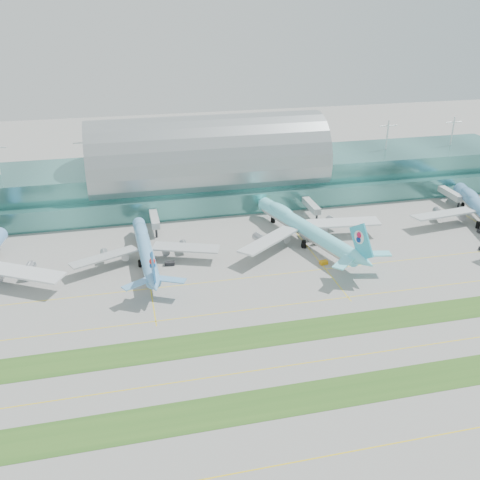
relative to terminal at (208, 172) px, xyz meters
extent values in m
plane|color=gray|center=(-0.01, -128.79, -14.23)|extent=(700.00, 700.00, 0.00)
cube|color=#3D7A75|center=(-0.01, 1.21, -4.23)|extent=(340.00, 42.00, 20.00)
cube|color=#3D7A75|center=(-0.01, -22.79, -9.23)|extent=(340.00, 8.00, 10.00)
ellipsoid|color=#9EA5A8|center=(-0.01, 1.21, 5.77)|extent=(340.00, 46.20, 16.17)
cylinder|color=white|center=(-0.01, 1.21, 13.77)|extent=(0.80, 0.80, 16.00)
cube|color=#B2B7B7|center=(-31.01, -33.79, -8.73)|extent=(3.50, 22.00, 3.00)
cylinder|color=black|center=(-31.01, -43.79, -12.23)|extent=(1.00, 1.00, 4.00)
cube|color=#B2B7B7|center=(43.99, -33.79, -8.73)|extent=(3.50, 22.00, 3.00)
cylinder|color=black|center=(43.99, -43.79, -12.23)|extent=(1.00, 1.00, 4.00)
cube|color=#B2B7B7|center=(118.99, -33.79, -8.73)|extent=(3.50, 22.00, 3.00)
cylinder|color=black|center=(118.99, -43.79, -12.23)|extent=(1.00, 1.00, 4.00)
cube|color=#2D591E|center=(-0.01, -156.79, -14.19)|extent=(420.00, 12.00, 0.08)
cube|color=#2D591E|center=(-0.01, -126.79, -14.19)|extent=(420.00, 12.00, 0.08)
cube|color=yellow|center=(-0.01, -176.79, -14.22)|extent=(420.00, 0.35, 0.01)
cube|color=yellow|center=(-0.01, -142.79, -14.22)|extent=(420.00, 0.35, 0.01)
cube|color=yellow|center=(-0.01, -110.79, -14.22)|extent=(420.00, 0.35, 0.01)
cube|color=yellow|center=(-0.01, -88.79, -14.22)|extent=(420.00, 0.35, 0.01)
cone|color=#659CDF|center=(-95.50, -37.45, -7.79)|extent=(7.22, 6.14, 6.54)
cube|color=silver|center=(-81.89, -77.10, -8.21)|extent=(31.39, 22.72, 1.29)
cylinder|color=gray|center=(-85.80, -70.80, -10.43)|extent=(4.36, 6.25, 3.59)
cylinder|color=#65A7DE|center=(-37.18, -66.59, -8.75)|extent=(7.60, 55.83, 5.57)
ellipsoid|color=#65A7DE|center=(-37.75, -51.02, -7.22)|extent=(5.90, 17.10, 3.97)
cone|color=#65A7DE|center=(-38.28, -36.63, -8.75)|extent=(5.73, 4.69, 5.57)
cone|color=#65A7DE|center=(-36.03, -98.00, -7.67)|extent=(5.58, 8.27, 5.29)
cube|color=#B9BFC0|center=(-53.26, -68.98, -9.11)|extent=(27.35, 17.17, 1.10)
cylinder|color=#9A9FA3|center=(-49.40, -63.99, -10.99)|extent=(3.23, 5.05, 3.05)
cube|color=#B9BFC0|center=(-20.96, -67.80, -9.11)|extent=(27.63, 15.53, 1.10)
cylinder|color=#9A9FA3|center=(-25.18, -63.10, -10.99)|extent=(3.23, 5.05, 3.05)
cube|color=#2970BA|center=(-36.09, -96.20, -2.02)|extent=(0.97, 11.81, 12.94)
cylinder|color=silver|center=(-36.13, -95.30, -0.67)|extent=(0.97, 4.34, 4.31)
cylinder|color=black|center=(-37.95, -45.45, -12.88)|extent=(1.62, 1.62, 2.69)
cylinder|color=black|center=(-39.74, -70.28, -12.88)|extent=(1.62, 1.62, 2.69)
cylinder|color=black|center=(-34.36, -70.08, -12.88)|extent=(1.62, 1.62, 2.69)
cylinder|color=#72EBFB|center=(30.97, -63.38, -7.65)|extent=(24.73, 66.09, 6.68)
ellipsoid|color=#72EBFB|center=(25.85, -45.39, -5.82)|extent=(11.67, 21.27, 4.76)
cone|color=#72EBFB|center=(21.11, -28.77, -7.65)|extent=(7.90, 7.01, 6.68)
cone|color=#72EBFB|center=(41.31, -99.65, -6.36)|extent=(8.76, 11.07, 6.35)
cube|color=silver|center=(12.91, -70.77, -8.08)|extent=(30.49, 26.26, 1.32)
cylinder|color=gray|center=(15.98, -63.84, -10.35)|extent=(5.15, 6.70, 3.66)
cube|color=silver|center=(50.22, -60.14, -8.08)|extent=(33.01, 11.50, 1.32)
cylinder|color=gray|center=(43.96, -55.87, -10.35)|extent=(5.15, 6.70, 3.66)
cube|color=#30B6D5|center=(40.72, -97.58, 0.43)|extent=(4.50, 13.80, 15.53)
cylinder|color=white|center=(40.42, -96.55, 2.04)|extent=(2.35, 5.24, 5.17)
cylinder|color=black|center=(24.02, -38.96, -12.61)|extent=(1.94, 1.94, 3.23)
cylinder|color=black|center=(29.05, -68.41, -12.61)|extent=(1.94, 1.94, 3.23)
cylinder|color=black|center=(35.26, -66.64, -12.61)|extent=(1.94, 1.94, 3.23)
ellipsoid|color=#5D98CD|center=(122.91, -45.99, -6.05)|extent=(11.08, 20.68, 4.63)
cone|color=#5D98CD|center=(127.26, -29.75, -7.83)|extent=(7.63, 6.74, 6.50)
cube|color=silver|center=(99.43, -60.69, -8.25)|extent=(32.16, 11.65, 1.28)
cylinder|color=gray|center=(105.45, -56.45, -10.45)|extent=(4.93, 6.49, 3.56)
cylinder|color=black|center=(124.59, -39.71, -12.66)|extent=(1.89, 1.89, 3.14)
cylinder|color=black|center=(114.07, -66.79, -12.66)|extent=(1.89, 1.89, 3.14)
cube|color=black|center=(-37.05, -79.03, -13.50)|extent=(3.60, 1.90, 1.45)
cube|color=black|center=(-28.31, -71.70, -13.53)|extent=(4.17, 2.41, 1.40)
cube|color=orange|center=(31.75, -84.81, -13.47)|extent=(3.32, 2.29, 1.51)
cube|color=black|center=(50.94, -76.54, -13.48)|extent=(3.58, 2.37, 1.49)
camera|label=1|loc=(-43.51, -261.97, 84.42)|focal=40.00mm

